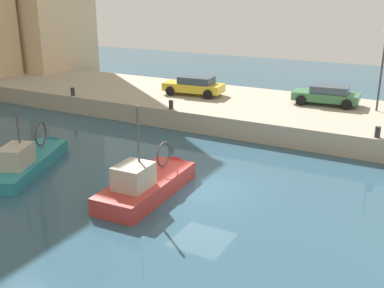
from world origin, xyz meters
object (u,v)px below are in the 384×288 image
at_px(mooring_bollard_south, 378,132).
at_px(quay_streetlamp, 383,57).
at_px(fishing_boat_red, 151,189).
at_px(mooring_bollard_mid, 171,105).
at_px(mooring_bollard_north, 73,92).
at_px(parked_car_green, 327,95).
at_px(fishing_boat_teal, 31,164).
at_px(parked_car_yellow, 194,85).

relative_size(mooring_bollard_south, quay_streetlamp, 0.11).
height_order(fishing_boat_red, mooring_bollard_mid, fishing_boat_red).
height_order(mooring_bollard_south, mooring_bollard_north, same).
xyz_separation_m(parked_car_green, mooring_bollard_north, (-5.78, 16.13, -0.38)).
distance_m(parked_car_green, mooring_bollard_north, 17.14).
height_order(mooring_bollard_south, mooring_bollard_mid, same).
height_order(parked_car_green, mooring_bollard_north, parked_car_green).
bearing_deg(fishing_boat_teal, mooring_bollard_north, 31.37).
bearing_deg(quay_streetlamp, mooring_bollard_mid, 116.77).
bearing_deg(fishing_boat_teal, quay_streetlamp, -42.83).
distance_m(fishing_boat_red, fishing_boat_teal, 6.70).
bearing_deg(parked_car_green, mooring_bollard_mid, 125.41).
bearing_deg(quay_streetlamp, parked_car_green, 87.56).
distance_m(mooring_bollard_south, mooring_bollard_north, 20.00).
bearing_deg(fishing_boat_red, parked_car_yellow, 20.73).
bearing_deg(mooring_bollard_south, parked_car_green, 33.79).
distance_m(mooring_bollard_south, mooring_bollard_mid, 12.00).
bearing_deg(mooring_bollard_mid, parked_car_green, -54.59).
bearing_deg(parked_car_green, mooring_bollard_south, -146.21).
distance_m(mooring_bollard_mid, quay_streetlamp, 12.89).
distance_m(fishing_boat_teal, mooring_bollard_mid, 9.51).
xyz_separation_m(fishing_boat_teal, mooring_bollard_mid, (9.09, -2.46, 1.33)).
height_order(mooring_bollard_mid, quay_streetlamp, quay_streetlamp).
xyz_separation_m(parked_car_yellow, quay_streetlamp, (1.41, -11.87, 2.58)).
relative_size(parked_car_green, quay_streetlamp, 0.87).
xyz_separation_m(fishing_boat_teal, mooring_bollard_south, (9.09, -14.46, 1.33)).
bearing_deg(parked_car_green, mooring_bollard_north, 109.72).
distance_m(parked_car_green, quay_streetlamp, 4.03).
xyz_separation_m(fishing_boat_red, mooring_bollard_mid, (8.68, 4.23, 1.34)).
bearing_deg(quay_streetlamp, mooring_bollard_south, -171.95).
xyz_separation_m(fishing_boat_teal, parked_car_green, (14.87, -10.59, 1.70)).
height_order(fishing_boat_teal, mooring_bollard_north, fishing_boat_teal).
height_order(fishing_boat_teal, mooring_bollard_south, fishing_boat_teal).
relative_size(fishing_boat_teal, mooring_bollard_north, 12.51).
distance_m(fishing_boat_teal, parked_car_yellow, 13.56).
bearing_deg(mooring_bollard_north, fishing_boat_teal, -148.63).
bearing_deg(fishing_boat_teal, parked_car_yellow, -7.67).
bearing_deg(fishing_boat_red, mooring_bollard_north, 54.62).
xyz_separation_m(mooring_bollard_mid, mooring_bollard_north, (0.00, 8.00, 0.00)).
bearing_deg(parked_car_yellow, mooring_bollard_mid, -171.09).
relative_size(fishing_boat_red, quay_streetlamp, 1.27).
bearing_deg(quay_streetlamp, fishing_boat_teal, 137.17).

